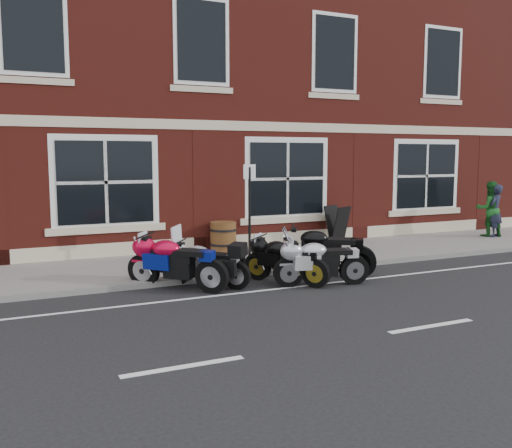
# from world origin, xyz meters

# --- Properties ---
(ground) EXTENTS (80.00, 80.00, 0.00)m
(ground) POSITION_xyz_m (0.00, 0.00, 0.00)
(ground) COLOR black
(ground) RESTS_ON ground
(sidewalk) EXTENTS (30.00, 3.00, 0.12)m
(sidewalk) POSITION_xyz_m (0.00, 3.00, 0.06)
(sidewalk) COLOR slate
(sidewalk) RESTS_ON ground
(kerb) EXTENTS (30.00, 0.16, 0.12)m
(kerb) POSITION_xyz_m (0.00, 1.42, 0.06)
(kerb) COLOR slate
(kerb) RESTS_ON ground
(pub_building) EXTENTS (24.00, 12.00, 12.00)m
(pub_building) POSITION_xyz_m (0.00, 10.50, 6.00)
(pub_building) COLOR maroon
(pub_building) RESTS_ON ground
(moto_touring_silver) EXTENTS (1.38, 1.41, 1.22)m
(moto_touring_silver) POSITION_xyz_m (-2.24, 1.03, 0.50)
(moto_touring_silver) COLOR black
(moto_touring_silver) RESTS_ON ground
(moto_sport_red) EXTENTS (1.59, 1.70, 0.99)m
(moto_sport_red) POSITION_xyz_m (-2.84, 1.03, 0.57)
(moto_sport_red) COLOR black
(moto_sport_red) RESTS_ON ground
(moto_sport_black) EXTENTS (1.15, 1.71, 0.88)m
(moto_sport_black) POSITION_xyz_m (-0.65, 0.60, 0.50)
(moto_sport_black) COLOR black
(moto_sport_black) RESTS_ON ground
(moto_sport_silver) EXTENTS (1.95, 0.62, 0.89)m
(moto_sport_silver) POSITION_xyz_m (-0.12, 0.10, 0.51)
(moto_sport_silver) COLOR black
(moto_sport_silver) RESTS_ON ground
(moto_naked_black) EXTENTS (1.93, 1.39, 1.01)m
(moto_naked_black) POSITION_xyz_m (0.42, 0.89, 0.58)
(moto_naked_black) COLOR black
(moto_naked_black) RESTS_ON ground
(pedestrian_left) EXTENTS (0.69, 0.59, 1.61)m
(pedestrian_left) POSITION_xyz_m (7.96, 3.03, 0.93)
(pedestrian_left) COLOR #1B1E30
(pedestrian_left) RESTS_ON sidewalk
(pedestrian_right) EXTENTS (1.01, 0.91, 1.70)m
(pedestrian_right) POSITION_xyz_m (7.89, 3.20, 0.97)
(pedestrian_right) COLOR #17511C
(pedestrian_right) RESTS_ON sidewalk
(a_board_sign) EXTENTS (0.77, 0.66, 1.08)m
(a_board_sign) POSITION_xyz_m (2.82, 3.95, 0.66)
(a_board_sign) COLOR black
(a_board_sign) RESTS_ON sidewalk
(barrel_planter) EXTENTS (0.70, 0.70, 0.78)m
(barrel_planter) POSITION_xyz_m (-0.62, 4.06, 0.51)
(barrel_planter) COLOR #4E2F14
(barrel_planter) RESTS_ON sidewalk
(parking_sign) EXTENTS (0.32, 0.08, 2.30)m
(parking_sign) POSITION_xyz_m (-0.72, 2.20, 1.45)
(parking_sign) COLOR black
(parking_sign) RESTS_ON sidewalk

